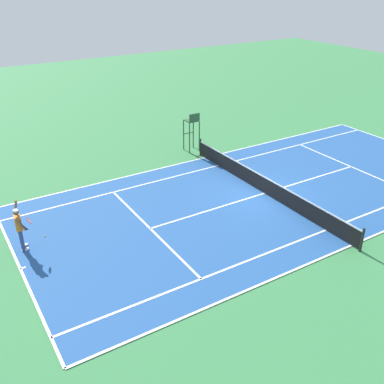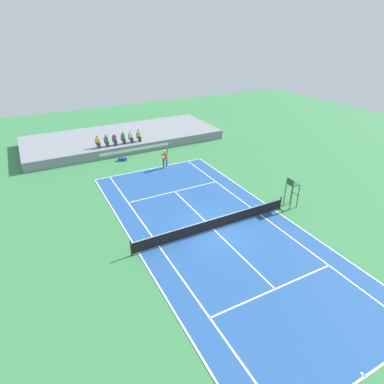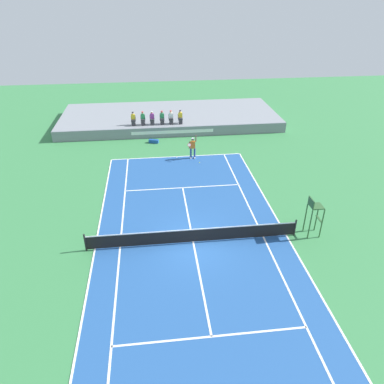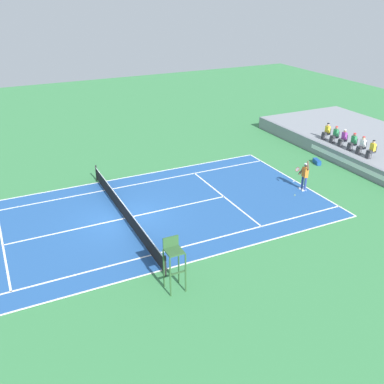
# 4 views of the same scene
# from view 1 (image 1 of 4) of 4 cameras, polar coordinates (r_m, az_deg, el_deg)

# --- Properties ---
(ground_plane) EXTENTS (80.00, 80.00, 0.00)m
(ground_plane) POSITION_cam_1_polar(r_m,az_deg,el_deg) (22.63, 9.22, -0.23)
(ground_plane) COLOR #387F47
(court) EXTENTS (11.08, 23.88, 0.03)m
(court) POSITION_cam_1_polar(r_m,az_deg,el_deg) (22.63, 9.22, -0.21)
(court) COLOR #235193
(court) RESTS_ON ground
(net) EXTENTS (11.98, 0.10, 1.07)m
(net) POSITION_cam_1_polar(r_m,az_deg,el_deg) (22.40, 9.32, 0.95)
(net) COLOR black
(net) RESTS_ON ground
(tennis_player) EXTENTS (0.79, 0.62, 2.08)m
(tennis_player) POSITION_cam_1_polar(r_m,az_deg,el_deg) (18.87, -21.24, -4.30)
(tennis_player) COLOR navy
(tennis_player) RESTS_ON ground
(tennis_ball) EXTENTS (0.07, 0.07, 0.07)m
(tennis_ball) POSITION_cam_1_polar(r_m,az_deg,el_deg) (19.86, -18.33, -5.40)
(tennis_ball) COLOR #D1E533
(tennis_ball) RESTS_ON ground
(umpire_chair) EXTENTS (0.77, 0.77, 2.44)m
(umpire_chair) POSITION_cam_1_polar(r_m,az_deg,el_deg) (27.17, 0.00, 8.38)
(umpire_chair) COLOR #2D562D
(umpire_chair) RESTS_ON ground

